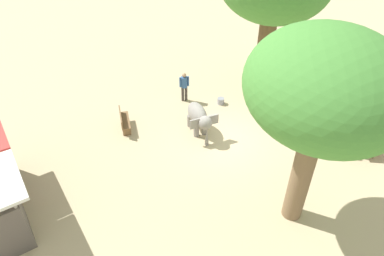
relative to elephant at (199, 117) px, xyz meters
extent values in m
plane|color=tan|center=(-1.04, -0.66, -0.88)|extent=(60.00, 60.00, 0.00)
cylinder|color=gray|center=(-0.23, -0.16, -0.59)|extent=(0.25, 0.25, 0.59)
cylinder|color=gray|center=(-0.15, 0.24, -0.59)|extent=(0.25, 0.25, 0.59)
cylinder|color=gray|center=(0.56, -0.32, -0.59)|extent=(0.25, 0.25, 0.59)
cylinder|color=gray|center=(0.64, 0.08, -0.59)|extent=(0.25, 0.25, 0.59)
ellipsoid|color=gray|center=(0.20, -0.04, 0.06)|extent=(1.59, 1.03, 0.88)
sphere|color=gray|center=(-0.69, 0.14, 0.17)|extent=(0.63, 0.63, 0.63)
cone|color=gray|center=(-0.92, 0.19, -0.39)|extent=(0.20, 0.20, 0.99)
cube|color=gray|center=(-0.68, -0.28, 0.17)|extent=(0.18, 0.51, 0.47)
cube|color=gray|center=(-0.51, 0.53, 0.17)|extent=(0.18, 0.51, 0.47)
cylinder|color=#3F3833|center=(2.61, -0.97, -0.47)|extent=(0.14, 0.14, 0.82)
cylinder|color=#3F3833|center=(2.67, -0.80, -0.47)|extent=(0.14, 0.14, 0.82)
cylinder|color=#33598C|center=(2.64, -0.88, 0.23)|extent=(0.32, 0.32, 0.58)
sphere|color=tan|center=(2.64, -0.88, 0.63)|extent=(0.22, 0.22, 0.22)
cylinder|color=#33598C|center=(2.57, -1.08, 0.24)|extent=(0.09, 0.09, 0.55)
cylinder|color=#33598C|center=(2.71, -0.68, 0.24)|extent=(0.09, 0.09, 0.55)
cylinder|color=brown|center=(-5.73, -0.18, 1.15)|extent=(0.69, 0.69, 4.06)
ellipsoid|color=#478C38|center=(-5.73, -0.18, 4.46)|extent=(4.72, 4.32, 3.34)
cylinder|color=brown|center=(0.98, -4.61, 1.36)|extent=(0.83, 0.83, 4.49)
cube|color=brown|center=(2.14, 2.71, -0.43)|extent=(1.45, 0.84, 0.06)
cube|color=brown|center=(2.20, 2.87, -0.20)|extent=(1.34, 0.52, 0.40)
cube|color=brown|center=(2.64, 2.54, -0.67)|extent=(0.19, 0.37, 0.42)
cube|color=brown|center=(1.65, 2.89, -0.67)|extent=(0.19, 0.37, 0.42)
cube|color=brown|center=(-4.86, -5.39, -0.13)|extent=(1.67, 1.56, 0.06)
cylinder|color=brown|center=(-4.19, -5.52, -0.52)|extent=(0.10, 0.10, 0.72)
cylinder|color=brown|center=(-4.60, -6.02, -0.52)|extent=(0.10, 0.10, 0.72)
cylinder|color=brown|center=(-5.13, -4.77, -0.52)|extent=(0.10, 0.10, 0.72)
cylinder|color=brown|center=(-5.53, -5.27, -0.52)|extent=(0.10, 0.10, 0.72)
cube|color=brown|center=(-4.47, -4.91, -0.44)|extent=(1.32, 1.13, 0.05)
cube|color=brown|center=(-5.25, -5.88, -0.44)|extent=(1.32, 1.13, 0.05)
cylinder|color=gray|center=(-0.22, 7.98, 0.32)|extent=(0.10, 0.10, 2.40)
cylinder|color=gray|center=(-2.02, 7.98, 0.32)|extent=(0.10, 0.10, 2.40)
cylinder|color=gray|center=(0.58, 7.98, 0.32)|extent=(0.10, 0.10, 2.40)
cylinder|color=gray|center=(1.34, -2.29, -0.72)|extent=(0.36, 0.36, 0.32)
camera|label=1|loc=(-10.58, 7.29, 9.47)|focal=32.99mm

